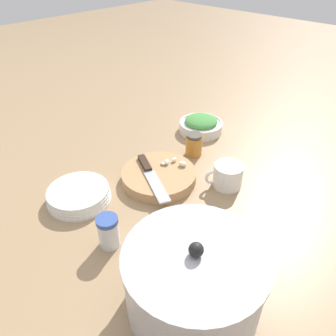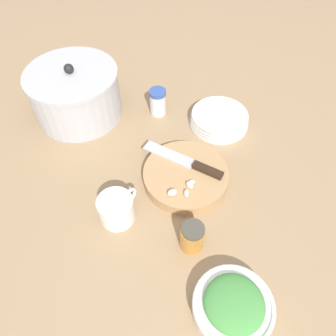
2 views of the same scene
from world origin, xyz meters
name	(u,v)px [view 1 (image 1 of 2)]	position (x,y,z in m)	size (l,w,h in m)	color
ground_plane	(177,176)	(0.00, 0.00, 0.00)	(5.00, 5.00, 0.00)	#997A56
cutting_board	(159,176)	(0.06, -0.03, 0.02)	(0.23, 0.23, 0.03)	tan
chef_knife	(151,174)	(0.09, -0.03, 0.04)	(0.13, 0.22, 0.01)	black
garlic_cloves	(174,162)	(-0.01, -0.02, 0.04)	(0.06, 0.07, 0.02)	white
herb_bowl	(201,125)	(-0.28, -0.13, 0.03)	(0.17, 0.17, 0.06)	silver
spice_jar	(108,232)	(0.32, 0.07, 0.04)	(0.05, 0.05, 0.09)	silver
coffee_mug	(227,176)	(-0.07, 0.14, 0.04)	(0.10, 0.09, 0.07)	silver
plate_stack	(79,195)	(0.28, -0.13, 0.02)	(0.18, 0.18, 0.04)	silver
honey_jar	(194,145)	(-0.13, -0.04, 0.04)	(0.06, 0.06, 0.08)	#BC7A2D
stock_pot	(194,281)	(0.31, 0.32, 0.08)	(0.27, 0.27, 0.18)	#B2B2B7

